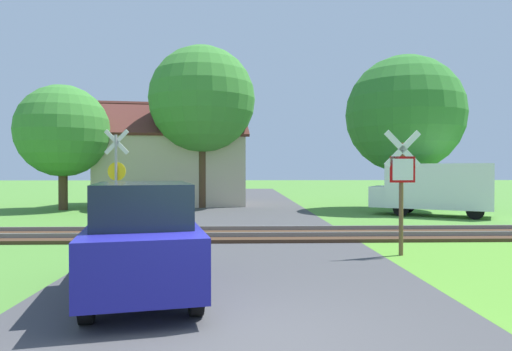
{
  "coord_description": "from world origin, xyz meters",
  "views": [
    {
      "loc": [
        0.02,
        -5.21,
        1.99
      ],
      "look_at": [
        0.5,
        9.3,
        1.8
      ],
      "focal_mm": 32.0,
      "sensor_mm": 36.0,
      "label": 1
    }
  ],
  "objects_px": {
    "mail_truck": "(435,187)",
    "parked_car": "(143,238)",
    "stop_sign_near": "(402,182)",
    "tree_left": "(63,131)",
    "crossing_sign_far": "(116,171)",
    "tree_right": "(405,114)",
    "tree_center": "(202,100)",
    "house": "(171,168)"
  },
  "relations": [
    {
      "from": "house",
      "to": "tree_right",
      "type": "xyz_separation_m",
      "value": [
        12.05,
        -3.82,
        2.62
      ]
    },
    {
      "from": "stop_sign_near",
      "to": "tree_center",
      "type": "distance_m",
      "value": 15.2
    },
    {
      "from": "tree_left",
      "to": "parked_car",
      "type": "distance_m",
      "value": 17.26
    },
    {
      "from": "crossing_sign_far",
      "to": "tree_left",
      "type": "distance_m",
      "value": 8.53
    },
    {
      "from": "tree_right",
      "to": "parked_car",
      "type": "relative_size",
      "value": 1.79
    },
    {
      "from": "crossing_sign_far",
      "to": "tree_left",
      "type": "relative_size",
      "value": 0.55
    },
    {
      "from": "tree_right",
      "to": "tree_left",
      "type": "relative_size",
      "value": 1.24
    },
    {
      "from": "tree_center",
      "to": "mail_truck",
      "type": "distance_m",
      "value": 12.15
    },
    {
      "from": "tree_right",
      "to": "mail_truck",
      "type": "xyz_separation_m",
      "value": [
        0.24,
        -2.96,
        -3.47
      ]
    },
    {
      "from": "tree_left",
      "to": "parked_car",
      "type": "relative_size",
      "value": 1.45
    },
    {
      "from": "house",
      "to": "tree_left",
      "type": "height_order",
      "value": "tree_left"
    },
    {
      "from": "stop_sign_near",
      "to": "tree_center",
      "type": "xyz_separation_m",
      "value": [
        -5.73,
        13.52,
        3.93
      ]
    },
    {
      "from": "crossing_sign_far",
      "to": "parked_car",
      "type": "bearing_deg",
      "value": -65.25
    },
    {
      "from": "mail_truck",
      "to": "tree_left",
      "type": "bearing_deg",
      "value": 107.85
    },
    {
      "from": "crossing_sign_far",
      "to": "tree_center",
      "type": "relative_size",
      "value": 0.4
    },
    {
      "from": "stop_sign_near",
      "to": "tree_right",
      "type": "distance_m",
      "value": 13.0
    },
    {
      "from": "stop_sign_near",
      "to": "tree_right",
      "type": "height_order",
      "value": "tree_right"
    },
    {
      "from": "mail_truck",
      "to": "parked_car",
      "type": "xyz_separation_m",
      "value": [
        -9.89,
        -11.93,
        -0.34
      ]
    },
    {
      "from": "house",
      "to": "mail_truck",
      "type": "xyz_separation_m",
      "value": [
        12.29,
        -6.78,
        -0.86
      ]
    },
    {
      "from": "mail_truck",
      "to": "house",
      "type": "bearing_deg",
      "value": 90.46
    },
    {
      "from": "stop_sign_near",
      "to": "parked_car",
      "type": "relative_size",
      "value": 0.68
    },
    {
      "from": "parked_car",
      "to": "mail_truck",
      "type": "bearing_deg",
      "value": 38.4
    },
    {
      "from": "tree_right",
      "to": "tree_center",
      "type": "bearing_deg",
      "value": 170.73
    },
    {
      "from": "house",
      "to": "mail_truck",
      "type": "height_order",
      "value": "house"
    },
    {
      "from": "stop_sign_near",
      "to": "house",
      "type": "height_order",
      "value": "house"
    },
    {
      "from": "crossing_sign_far",
      "to": "tree_center",
      "type": "xyz_separation_m",
      "value": [
        2.25,
        8.12,
        3.7
      ]
    },
    {
      "from": "stop_sign_near",
      "to": "crossing_sign_far",
      "type": "distance_m",
      "value": 9.64
    },
    {
      "from": "stop_sign_near",
      "to": "tree_right",
      "type": "xyz_separation_m",
      "value": [
        4.37,
        11.87,
        3.0
      ]
    },
    {
      "from": "parked_car",
      "to": "tree_left",
      "type": "bearing_deg",
      "value": 103.12
    },
    {
      "from": "house",
      "to": "stop_sign_near",
      "type": "bearing_deg",
      "value": -71.66
    },
    {
      "from": "house",
      "to": "parked_car",
      "type": "bearing_deg",
      "value": -90.43
    },
    {
      "from": "crossing_sign_far",
      "to": "tree_right",
      "type": "bearing_deg",
      "value": 34.62
    },
    {
      "from": "stop_sign_near",
      "to": "parked_car",
      "type": "height_order",
      "value": "stop_sign_near"
    },
    {
      "from": "stop_sign_near",
      "to": "mail_truck",
      "type": "distance_m",
      "value": 10.04
    },
    {
      "from": "stop_sign_near",
      "to": "parked_car",
      "type": "distance_m",
      "value": 6.14
    },
    {
      "from": "mail_truck",
      "to": "parked_car",
      "type": "bearing_deg",
      "value": 169.68
    },
    {
      "from": "house",
      "to": "mail_truck",
      "type": "bearing_deg",
      "value": -36.62
    },
    {
      "from": "stop_sign_near",
      "to": "mail_truck",
      "type": "relative_size",
      "value": 0.56
    },
    {
      "from": "mail_truck",
      "to": "parked_car",
      "type": "distance_m",
      "value": 15.5
    },
    {
      "from": "stop_sign_near",
      "to": "house",
      "type": "distance_m",
      "value": 17.47
    },
    {
      "from": "house",
      "to": "tree_right",
      "type": "distance_m",
      "value": 12.91
    },
    {
      "from": "stop_sign_near",
      "to": "crossing_sign_far",
      "type": "relative_size",
      "value": 0.86
    }
  ]
}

